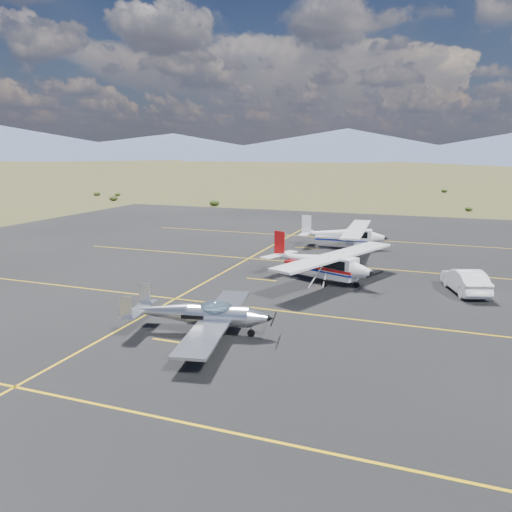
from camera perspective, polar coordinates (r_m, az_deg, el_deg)
The scene contains 6 objects.
ground at distance 23.39m, azimuth 1.34°, elevation -7.76°, with size 1600.00×1600.00×0.00m, color #383D1C.
apron at distance 29.79m, azimuth 5.77°, elevation -3.45°, with size 72.00×72.00×0.02m, color black.
aircraft_low_wing at distance 21.98m, azimuth -6.18°, elevation -6.66°, with size 6.32×8.70×1.88m.
aircraft_cessna at distance 30.85m, azimuth 7.44°, elevation -0.63°, with size 7.69×10.53×2.73m.
aircraft_plain at distance 41.59m, azimuth 10.02°, elevation 2.47°, with size 6.15×10.25×2.59m.
sedan at distance 30.50m, azimuth 22.82°, elevation -2.62°, with size 1.47×4.20×1.39m, color white.
Camera 1 is at (7.18, -20.81, 7.91)m, focal length 35.00 mm.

